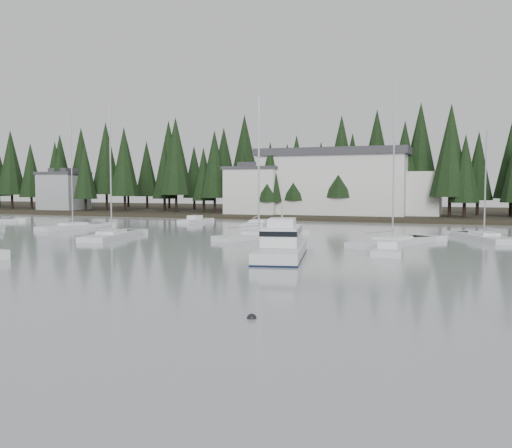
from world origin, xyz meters
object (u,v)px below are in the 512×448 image
at_px(cabin_cruiser_center, 281,248).
at_px(sailboat_5, 259,237).
at_px(house_west, 255,189).
at_px(runabout_3, 195,222).
at_px(harbor_inn, 347,183).
at_px(sailboat_7, 258,225).
at_px(sailboat_9, 392,244).
at_px(house_far_west, 64,190).
at_px(runabout_1, 388,252).
at_px(sailboat_6, 73,228).
at_px(sailboat_8, 484,239).
at_px(sailboat_2, 112,237).

bearing_deg(cabin_cruiser_center, sailboat_5, 14.12).
xyz_separation_m(house_west, runabout_3, (-2.24, -18.10, -4.52)).
bearing_deg(sailboat_5, house_west, 43.13).
xyz_separation_m(harbor_inn, sailboat_7, (-6.64, -23.83, -5.72)).
relative_size(sailboat_9, runabout_3, 2.47).
relative_size(house_far_west, runabout_1, 1.49).
distance_m(sailboat_5, runabout_3, 25.89).
distance_m(cabin_cruiser_center, sailboat_6, 36.73).
height_order(sailboat_6, runabout_3, sailboat_6).
bearing_deg(sailboat_8, runabout_1, 127.99).
relative_size(house_far_west, sailboat_9, 0.58).
relative_size(house_far_west, sailboat_5, 0.58).
relative_size(house_west, sailboat_7, 0.76).
height_order(sailboat_6, runabout_1, sailboat_6).
distance_m(house_west, runabout_3, 18.79).
relative_size(house_west, runabout_3, 1.61).
height_order(house_west, harbor_inn, harbor_inn).
distance_m(house_west, house_far_west, 42.05).
height_order(sailboat_2, sailboat_7, sailboat_2).
height_order(cabin_cruiser_center, sailboat_9, sailboat_9).
relative_size(cabin_cruiser_center, sailboat_5, 0.73).
relative_size(house_west, sailboat_5, 0.65).
xyz_separation_m(sailboat_8, runabout_1, (-7.07, -14.84, 0.07)).
xyz_separation_m(sailboat_2, runabout_1, (27.83, -3.43, 0.05)).
bearing_deg(runabout_3, cabin_cruiser_center, -135.70).
bearing_deg(sailboat_9, sailboat_6, 106.23).
bearing_deg(sailboat_2, sailboat_8, -82.11).
height_order(sailboat_5, runabout_1, sailboat_5).
distance_m(house_far_west, sailboat_2, 62.38).
bearing_deg(sailboat_2, sailboat_6, 43.52).
relative_size(sailboat_7, sailboat_9, 0.86).
bearing_deg(house_far_west, sailboat_7, -24.05).
bearing_deg(sailboat_9, house_far_west, 83.11).
height_order(house_far_west, sailboat_8, sailboat_8).
height_order(harbor_inn, sailboat_9, sailboat_9).
bearing_deg(runabout_3, harbor_inn, -30.69).
relative_size(house_far_west, sailboat_2, 0.57).
bearing_deg(sailboat_2, sailboat_9, -92.54).
height_order(house_west, runabout_1, house_west).
distance_m(house_far_west, sailboat_5, 69.42).
bearing_deg(cabin_cruiser_center, sailboat_6, 49.54).
bearing_deg(sailboat_5, house_far_west, 76.67).
bearing_deg(house_west, sailboat_9, -54.10).
xyz_separation_m(sailboat_6, sailboat_9, (38.94, -4.93, -0.02)).
relative_size(sailboat_2, runabout_3, 2.50).
bearing_deg(runabout_3, sailboat_5, -130.24).
distance_m(house_far_west, sailboat_6, 48.16).
xyz_separation_m(house_west, sailboat_6, (-10.58, -34.24, -4.57)).
xyz_separation_m(house_far_west, sailboat_5, (56.94, -39.47, -4.33)).
bearing_deg(sailboat_7, runabout_1, -152.70).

